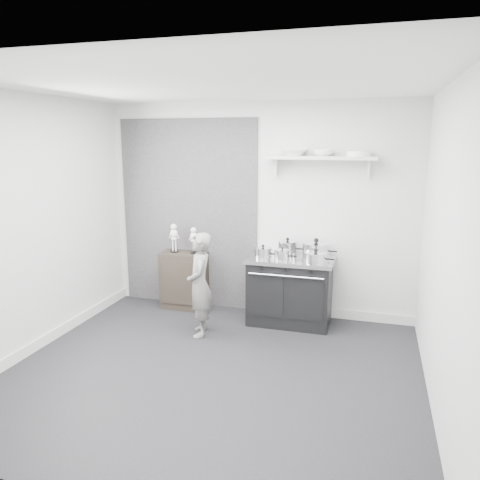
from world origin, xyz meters
name	(u,v)px	position (x,y,z in m)	size (l,w,h in m)	color
ground	(212,371)	(0.00, 0.00, 0.00)	(4.00, 4.00, 0.00)	black
room_shell	(206,203)	(-0.09, 0.15, 1.64)	(4.02, 3.62, 2.71)	silver
wall_shelf	(321,159)	(0.80, 1.68, 2.01)	(1.30, 0.26, 0.24)	silver
stove	(290,290)	(0.50, 1.48, 0.42)	(1.04, 0.65, 0.83)	black
side_cabinet	(184,280)	(-0.96, 1.61, 0.38)	(0.59, 0.34, 0.76)	black
child	(200,285)	(-0.43, 0.82, 0.60)	(0.44, 0.29, 1.21)	slate
pot_front_left	(263,253)	(0.19, 1.35, 0.90)	(0.30, 0.21, 0.17)	silver
pot_back_left	(288,247)	(0.43, 1.62, 0.92)	(0.33, 0.25, 0.21)	silver
pot_back_right	(316,250)	(0.79, 1.59, 0.92)	(0.42, 0.34, 0.23)	silver
pot_front_right	(316,258)	(0.82, 1.29, 0.90)	(0.35, 0.26, 0.17)	silver
pot_front_center	(282,255)	(0.43, 1.31, 0.90)	(0.27, 0.18, 0.16)	silver
skeleton_full	(174,236)	(-1.09, 1.61, 0.98)	(0.12, 0.08, 0.44)	silver
skeleton_torso	(194,238)	(-0.81, 1.61, 0.96)	(0.11, 0.07, 0.40)	silver
bowl_large	(294,153)	(0.48, 1.67, 2.08)	(0.31, 0.31, 0.08)	white
bowl_small	(324,153)	(0.83, 1.67, 2.08)	(0.24, 0.24, 0.08)	white
plate_stack	(359,154)	(1.23, 1.67, 2.07)	(0.28, 0.28, 0.06)	white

